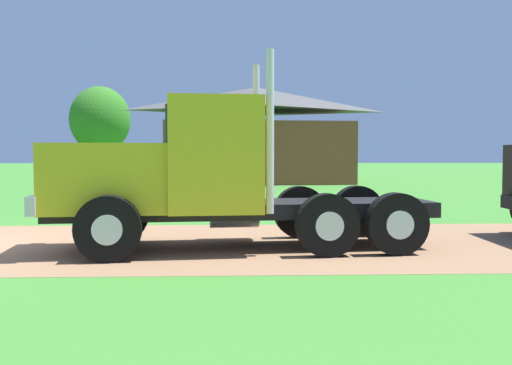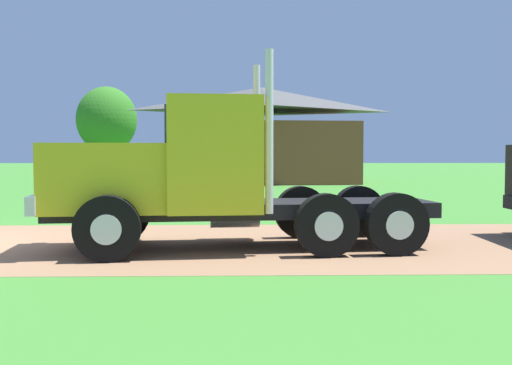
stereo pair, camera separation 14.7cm
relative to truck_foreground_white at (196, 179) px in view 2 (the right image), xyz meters
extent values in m
cube|color=black|center=(0.90, 0.07, -0.58)|extent=(7.25, 2.19, 0.28)
cube|color=gold|center=(-1.57, -0.16, 0.04)|extent=(2.35, 2.19, 1.22)
cube|color=silver|center=(-2.70, -0.27, -0.40)|extent=(0.37, 2.18, 0.32)
cube|color=gold|center=(0.32, 0.02, 0.45)|extent=(1.84, 2.42, 2.04)
cube|color=#2D3D4C|center=(-0.51, -0.06, 0.85)|extent=(0.22, 1.89, 0.90)
cylinder|color=silver|center=(1.34, -0.79, 0.84)|extent=(0.14, 0.14, 2.84)
cylinder|color=silver|center=(1.17, 1.00, 0.84)|extent=(0.14, 0.14, 2.84)
cylinder|color=silver|center=(0.71, 1.05, -0.79)|extent=(1.05, 0.61, 0.52)
cylinder|color=black|center=(-1.35, -1.28, -0.77)|extent=(1.12, 0.40, 1.10)
cylinder|color=silver|center=(-1.34, -1.44, -0.77)|extent=(0.50, 0.09, 0.49)
cylinder|color=black|center=(-1.57, 0.97, -0.77)|extent=(1.12, 0.40, 1.10)
cylinder|color=silver|center=(-1.59, 1.13, -0.77)|extent=(0.50, 0.09, 0.49)
cylinder|color=black|center=(3.57, -0.81, -0.77)|extent=(1.12, 0.40, 1.10)
cylinder|color=silver|center=(3.58, -0.97, -0.77)|extent=(0.50, 0.09, 0.49)
cylinder|color=black|center=(3.35, 1.45, -0.77)|extent=(1.12, 0.40, 1.10)
cylinder|color=silver|center=(3.33, 1.60, -0.77)|extent=(0.50, 0.09, 0.49)
cylinder|color=black|center=(2.32, -0.93, -0.77)|extent=(1.12, 0.40, 1.10)
cylinder|color=silver|center=(2.34, -1.09, -0.77)|extent=(0.50, 0.09, 0.49)
cylinder|color=black|center=(2.11, 1.33, -0.77)|extent=(1.12, 0.40, 1.10)
cylinder|color=silver|center=(2.09, 1.49, -0.77)|extent=(0.50, 0.09, 0.49)
cube|color=brown|center=(2.06, 24.67, 0.51)|extent=(11.47, 7.04, 3.66)
pyramid|color=#4E4E4E|center=(2.06, 24.67, 3.80)|extent=(12.05, 7.39, 1.45)
cube|color=black|center=(0.66, 21.43, -0.22)|extent=(1.80, 0.20, 2.20)
cylinder|color=#513823|center=(-11.33, 41.95, 0.04)|extent=(0.44, 0.44, 2.70)
ellipsoid|color=#327521|center=(-11.33, 41.95, 3.55)|extent=(5.40, 5.40, 5.94)
camera|label=1|loc=(0.71, -10.80, 0.46)|focal=40.59mm
camera|label=2|loc=(0.86, -10.80, 0.46)|focal=40.59mm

